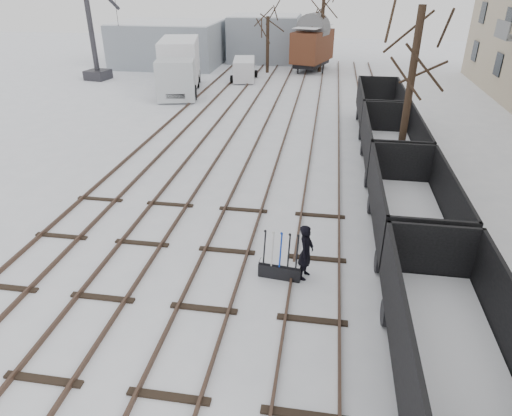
{
  "coord_description": "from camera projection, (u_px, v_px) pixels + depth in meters",
  "views": [
    {
      "loc": [
        3.01,
        -9.61,
        8.35
      ],
      "look_at": [
        0.83,
        4.0,
        1.2
      ],
      "focal_mm": 32.0,
      "sensor_mm": 36.0,
      "label": 1
    }
  ],
  "objects": [
    {
      "name": "tree_near",
      "position": [
        408.0,
        104.0,
        18.31
      ],
      "size": [
        0.3,
        0.3,
        7.3
      ],
      "primitive_type": "cylinder",
      "color": "black",
      "rests_on": "ground"
    },
    {
      "name": "box_van_wagon",
      "position": [
        312.0,
        45.0,
        42.36
      ],
      "size": [
        4.16,
        5.76,
        3.95
      ],
      "rotation": [
        0.0,
        0.0,
        -0.31
      ],
      "color": "black",
      "rests_on": "ground"
    },
    {
      "name": "panel_van",
      "position": [
        244.0,
        69.0,
        39.12
      ],
      "size": [
        2.34,
        4.26,
        1.78
      ],
      "rotation": [
        0.0,
        0.0,
        0.15
      ],
      "color": "silver",
      "rests_on": "ground"
    },
    {
      "name": "freight_wagon_a",
      "position": [
        450.0,
        356.0,
        9.85
      ],
      "size": [
        2.47,
        6.17,
        2.52
      ],
      "color": "black",
      "rests_on": "ground"
    },
    {
      "name": "shed_left",
      "position": [
        169.0,
        44.0,
        45.12
      ],
      "size": [
        10.0,
        8.0,
        4.1
      ],
      "color": "gray",
      "rests_on": "ground"
    },
    {
      "name": "ground",
      "position": [
        204.0,
        309.0,
        12.69
      ],
      "size": [
        120.0,
        120.0,
        0.0
      ],
      "primitive_type": "plane",
      "color": "white",
      "rests_on": "ground"
    },
    {
      "name": "crane",
      "position": [
        95.0,
        51.0,
        38.94
      ],
      "size": [
        2.08,
        5.33,
        8.97
      ],
      "rotation": [
        0.0,
        0.0,
        -0.18
      ],
      "color": "#2A292E",
      "rests_on": "ground"
    },
    {
      "name": "tree_far_right",
      "position": [
        322.0,
        31.0,
        41.28
      ],
      "size": [
        0.3,
        0.3,
        7.13
      ],
      "primitive_type": "cylinder",
      "color": "black",
      "rests_on": "ground"
    },
    {
      "name": "tracks",
      "position": [
        269.0,
        144.0,
        24.64
      ],
      "size": [
        13.9,
        52.0,
        0.16
      ],
      "color": "black",
      "rests_on": "ground"
    },
    {
      "name": "freight_wagon_c",
      "position": [
        390.0,
        152.0,
        21.07
      ],
      "size": [
        2.47,
        6.17,
        2.52
      ],
      "color": "black",
      "rests_on": "ground"
    },
    {
      "name": "shed_right",
      "position": [
        265.0,
        38.0,
        47.27
      ],
      "size": [
        7.0,
        6.0,
        4.5
      ],
      "color": "gray",
      "rests_on": "ground"
    },
    {
      "name": "ground_frame",
      "position": [
        280.0,
        269.0,
        13.94
      ],
      "size": [
        1.34,
        0.56,
        1.49
      ],
      "rotation": [
        0.0,
        0.0,
        -0.11
      ],
      "color": "black",
      "rests_on": "ground"
    },
    {
      "name": "worker",
      "position": [
        306.0,
        252.0,
        13.64
      ],
      "size": [
        0.58,
        0.74,
        1.79
      ],
      "primitive_type": "imported",
      "rotation": [
        0.0,
        0.0,
        1.31
      ],
      "color": "black",
      "rests_on": "ground"
    },
    {
      "name": "tree_far_left",
      "position": [
        268.0,
        45.0,
        41.46
      ],
      "size": [
        0.3,
        0.3,
        4.87
      ],
      "primitive_type": "cylinder",
      "color": "black",
      "rests_on": "ground"
    },
    {
      "name": "freight_wagon_b",
      "position": [
        409.0,
        217.0,
        15.46
      ],
      "size": [
        2.47,
        6.17,
        2.52
      ],
      "color": "black",
      "rests_on": "ground"
    },
    {
      "name": "lorry",
      "position": [
        179.0,
        66.0,
        34.91
      ],
      "size": [
        3.96,
        8.7,
        3.8
      ],
      "rotation": [
        0.0,
        0.0,
        0.22
      ],
      "color": "black",
      "rests_on": "ground"
    },
    {
      "name": "freight_wagon_d",
      "position": [
        379.0,
        114.0,
        26.68
      ],
      "size": [
        2.47,
        6.17,
        2.52
      ],
      "color": "black",
      "rests_on": "ground"
    }
  ]
}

